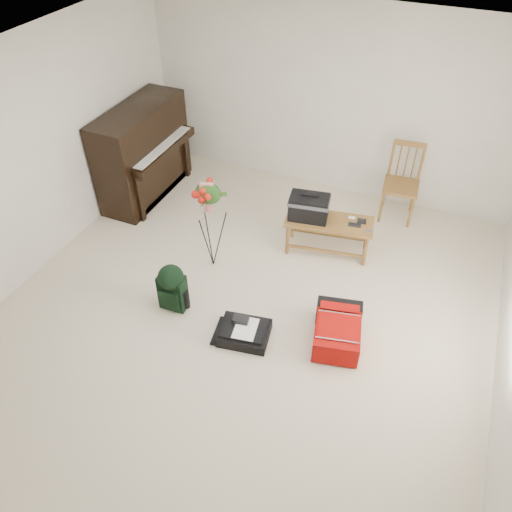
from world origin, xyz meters
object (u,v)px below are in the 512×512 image
at_px(bench, 316,210).
at_px(dining_chair, 402,183).
at_px(black_duffel, 244,332).
at_px(green_backpack, 172,286).
at_px(flower_stand, 211,226).
at_px(piano, 144,154).
at_px(red_suitcase, 339,327).

height_order(bench, dining_chair, dining_chair).
distance_m(black_duffel, green_backpack, 0.90).
relative_size(green_backpack, flower_stand, 0.48).
bearing_deg(green_backpack, piano, 126.25).
distance_m(dining_chair, black_duffel, 2.91).
relative_size(black_duffel, green_backpack, 1.00).
height_order(bench, black_duffel, bench).
xyz_separation_m(red_suitcase, green_backpack, (-1.74, -0.28, 0.16)).
bearing_deg(red_suitcase, black_duffel, -169.42).
bearing_deg(red_suitcase, green_backpack, 176.64).
bearing_deg(black_duffel, green_backpack, 164.12).
distance_m(dining_chair, flower_stand, 2.56).
bearing_deg(flower_stand, bench, 18.21).
bearing_deg(dining_chair, black_duffel, -115.19).
distance_m(piano, black_duffel, 3.03).
xyz_separation_m(bench, dining_chair, (0.80, 1.07, -0.07)).
xyz_separation_m(bench, red_suitcase, (0.68, -1.27, -0.40)).
distance_m(green_backpack, flower_stand, 0.82).
xyz_separation_m(green_backpack, flower_stand, (0.08, 0.77, 0.26)).
relative_size(dining_chair, black_duffel, 1.78).
bearing_deg(red_suitcase, piano, 142.26).
height_order(red_suitcase, black_duffel, red_suitcase).
height_order(piano, bench, piano).
bearing_deg(red_suitcase, bench, 105.94).
bearing_deg(bench, flower_stand, -151.38).
relative_size(piano, dining_chair, 1.50).
distance_m(piano, green_backpack, 2.32).
bearing_deg(flower_stand, green_backpack, -115.62).
bearing_deg(green_backpack, flower_stand, 81.63).
bearing_deg(piano, red_suitcase, -25.33).
xyz_separation_m(black_duffel, green_backpack, (-0.87, 0.09, 0.23)).
relative_size(bench, flower_stand, 0.91).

